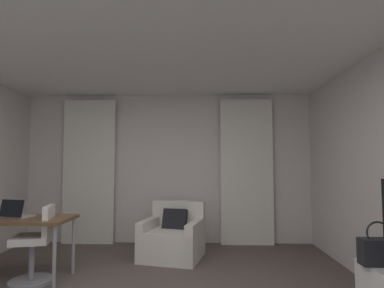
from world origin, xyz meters
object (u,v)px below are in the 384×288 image
at_px(desk, 7,223).
at_px(desk_chair, 36,248).
at_px(handbag_primary, 378,251).
at_px(armchair, 173,239).
at_px(laptop, 16,214).

bearing_deg(desk, desk_chair, -10.35).
relative_size(desk_chair, handbag_primary, 2.39).
distance_m(desk, desk_chair, 0.49).
bearing_deg(armchair, desk, -153.58).
bearing_deg(desk, laptop, 12.73).
relative_size(armchair, desk_chair, 1.11).
bearing_deg(laptop, desk_chair, -17.12).
bearing_deg(armchair, laptop, -152.95).
bearing_deg(desk_chair, laptop, 162.88).
bearing_deg(handbag_primary, laptop, 165.09).
xyz_separation_m(armchair, handbag_primary, (1.91, -1.91, 0.36)).
bearing_deg(laptop, armchair, 27.05).
bearing_deg(desk_chair, handbag_primary, -14.71).
distance_m(desk, handbag_primary, 3.93).
distance_m(desk, laptop, 0.14).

